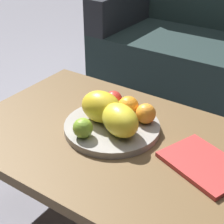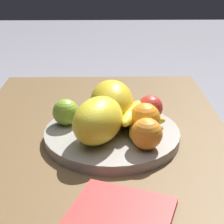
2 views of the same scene
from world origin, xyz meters
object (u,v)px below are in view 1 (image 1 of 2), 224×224
at_px(melon_smaller_beside, 121,119).
at_px(magazine, 204,164).
at_px(orange_front, 128,107).
at_px(melon_large_front, 101,107).
at_px(fruit_bowl, 112,127).
at_px(apple_front, 113,99).
at_px(orange_left, 146,114).
at_px(coffee_table, 108,145).
at_px(apple_left, 83,128).
at_px(banana_bunch, 118,110).

distance_m(melon_smaller_beside, magazine, 0.30).
xyz_separation_m(melon_smaller_beside, orange_front, (-0.04, 0.11, -0.01)).
bearing_deg(melon_large_front, fruit_bowl, 0.21).
bearing_deg(fruit_bowl, apple_front, 121.63).
bearing_deg(fruit_bowl, orange_left, 39.82).
distance_m(orange_left, apple_front, 0.16).
height_order(melon_smaller_beside, orange_left, melon_smaller_beside).
height_order(coffee_table, apple_front, apple_front).
relative_size(melon_large_front, orange_left, 2.07).
bearing_deg(orange_front, magazine, -14.73).
relative_size(orange_front, apple_front, 1.17).
height_order(melon_large_front, apple_left, melon_large_front).
bearing_deg(orange_front, apple_front, 163.90).
xyz_separation_m(coffee_table, orange_left, (0.09, 0.11, 0.10)).
bearing_deg(fruit_bowl, banana_bunch, 100.89).
xyz_separation_m(melon_smaller_beside, apple_left, (-0.09, -0.09, -0.02)).
distance_m(fruit_bowl, magazine, 0.35).
xyz_separation_m(melon_large_front, banana_bunch, (0.04, 0.06, -0.03)).
xyz_separation_m(melon_large_front, orange_front, (0.06, 0.08, -0.02)).
relative_size(melon_smaller_beside, orange_front, 1.99).
bearing_deg(apple_left, apple_front, 96.90).
bearing_deg(coffee_table, orange_front, 84.30).
height_order(melon_large_front, melon_smaller_beside, melon_large_front).
xyz_separation_m(coffee_table, magazine, (0.34, 0.03, 0.05)).
height_order(coffee_table, fruit_bowl, fruit_bowl).
height_order(coffee_table, orange_front, orange_front).
bearing_deg(magazine, fruit_bowl, -160.50).
height_order(fruit_bowl, apple_left, apple_left).
relative_size(orange_front, banana_bunch, 0.47).
xyz_separation_m(banana_bunch, magazine, (0.36, -0.07, -0.04)).
relative_size(coffee_table, orange_front, 12.83).
distance_m(orange_front, banana_bunch, 0.04).
xyz_separation_m(coffee_table, melon_large_front, (-0.05, 0.03, 0.12)).
height_order(coffee_table, apple_left, apple_left).
xyz_separation_m(apple_front, banana_bunch, (0.05, -0.05, -0.01)).
distance_m(coffee_table, melon_large_front, 0.14).
distance_m(melon_smaller_beside, apple_front, 0.18).
relative_size(fruit_bowl, orange_left, 4.71).
height_order(melon_smaller_beside, apple_left, melon_smaller_beside).
bearing_deg(orange_front, orange_left, -1.93).
bearing_deg(banana_bunch, orange_front, 37.61).
bearing_deg(coffee_table, melon_smaller_beside, 5.34).
distance_m(melon_large_front, magazine, 0.40).
distance_m(melon_large_front, orange_left, 0.16).
bearing_deg(orange_left, banana_bunch, -169.30).
distance_m(melon_large_front, orange_front, 0.10).
bearing_deg(magazine, coffee_table, -154.92).
xyz_separation_m(fruit_bowl, banana_bunch, (-0.01, 0.06, 0.04)).
relative_size(fruit_bowl, melon_large_front, 2.27).
xyz_separation_m(coffee_table, orange_front, (0.01, 0.11, 0.11)).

